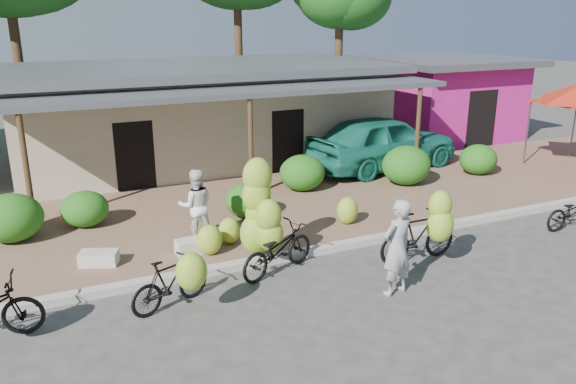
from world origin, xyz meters
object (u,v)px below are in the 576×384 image
bike_left (174,281)px  bike_right (423,232)px  sack_far (99,258)px  vendor (397,247)px  sack_near (196,245)px  teal_van (383,142)px  bike_center (268,230)px  bike_far_right (574,211)px  bystander (196,205)px

bike_left → bike_right: 5.12m
sack_far → vendor: bearing=-34.6°
bike_left → vendor: (3.84, -1.11, 0.36)m
sack_near → teal_van: 8.51m
bike_center → bike_far_right: bike_center is taller
bike_left → sack_near: bearing=-46.5°
bike_right → sack_near: bike_right is taller
bike_center → teal_van: (6.27, 5.28, 0.16)m
vendor → bike_right: bearing=-157.1°
bike_center → vendor: size_ratio=1.24×
bike_center → teal_van: bearing=-71.4°
bike_far_right → sack_far: 10.96m
bike_right → sack_near: 4.75m
bike_right → bystander: size_ratio=1.13×
bike_right → bike_left: bearing=87.8°
teal_van → bike_right: bearing=144.8°
bike_center → vendor: bearing=-160.0°
sack_near → teal_van: bearing=28.7°
bike_far_right → bystander: bearing=74.2°
bike_left → vendor: bearing=-127.3°
bike_right → sack_far: size_ratio=2.47×
bike_right → sack_far: bearing=68.4°
sack_near → bystander: (0.21, 0.63, 0.67)m
bike_right → sack_far: 6.61m
sack_far → bike_right: bearing=-22.0°
sack_near → bystander: bearing=71.5°
bike_right → sack_far: (-6.12, 2.48, -0.43)m
bystander → bike_left: bearing=75.6°
bike_center → teal_van: 8.20m
bike_left → bike_center: bike_center is taller
sack_far → vendor: (4.85, -3.35, 0.66)m
bike_left → bike_center: (2.13, 0.83, 0.30)m
bike_center → sack_near: size_ratio=2.69×
bike_left → vendor: 4.02m
bike_left → bystander: bearing=-44.9°
vendor → bystander: size_ratio=1.12×
sack_near → sack_far: sack_near is taller
sack_far → vendor: size_ratio=0.41×
sack_near → sack_far: size_ratio=1.13×
vendor → sack_far: bearing=-46.2°
bike_left → bystander: 2.92m
sack_near → teal_van: (7.44, 4.08, 0.74)m
bike_left → bike_center: 2.30m
bike_center → vendor: (1.71, -1.94, 0.06)m
vendor → bystander: bearing=-66.2°
bike_far_right → teal_van: teal_van is taller
bystander → bike_right: bearing=153.1°
teal_van → bystander: bearing=107.7°
sack_far → teal_van: size_ratio=0.14×
bike_right → teal_van: 7.15m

